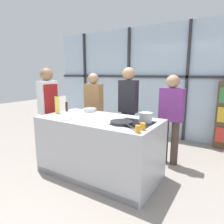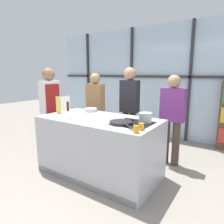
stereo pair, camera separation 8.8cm
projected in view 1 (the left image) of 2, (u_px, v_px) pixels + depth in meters
ground_plane at (100, 173)px, 3.28m from camera, size 18.00×18.00×0.00m
back_window_wall at (156, 82)px, 5.12m from camera, size 6.40×0.10×2.80m
demo_island at (99, 147)px, 3.19m from camera, size 1.88×0.97×0.93m
chef at (49, 105)px, 3.88m from camera, size 0.24×0.38×1.72m
spectator_far_left at (94, 105)px, 4.37m from camera, size 0.40×0.23×1.62m
spectator_center_left at (128, 104)px, 3.91m from camera, size 0.37×0.24×1.73m
spectator_center_right at (171, 114)px, 3.49m from camera, size 0.41×0.22×1.60m
frying_pan at (122, 122)px, 2.74m from camera, size 0.50×0.41×0.04m
saucepan at (146, 117)px, 2.82m from camera, size 0.26×0.30×0.14m
white_plate at (65, 119)px, 3.05m from camera, size 0.25×0.25×0.01m
mixing_bowl at (90, 110)px, 3.64m from camera, size 0.23×0.23×0.06m
oil_bottle at (57, 105)px, 3.46m from camera, size 0.08×0.08×0.32m
pepper_grinder at (67, 106)px, 3.67m from camera, size 0.04×0.04×0.20m
juice_glass_near at (138, 129)px, 2.34m from camera, size 0.07×0.07×0.09m
juice_glass_far at (143, 126)px, 2.46m from camera, size 0.07×0.07×0.09m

